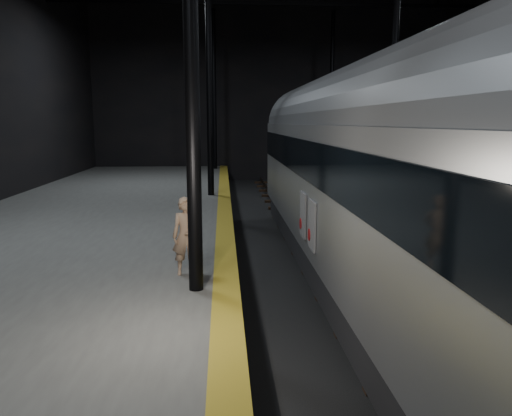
{
  "coord_description": "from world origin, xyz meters",
  "views": [
    {
      "loc": [
        -3.28,
        -12.8,
        4.03
      ],
      "look_at": [
        -2.51,
        -1.11,
        2.0
      ],
      "focal_mm": 35.0,
      "sensor_mm": 36.0,
      "label": 1
    }
  ],
  "objects": [
    {
      "name": "ground",
      "position": [
        0.0,
        0.0,
        0.0
      ],
      "size": [
        44.0,
        44.0,
        0.0
      ],
      "primitive_type": "plane",
      "color": "black",
      "rests_on": "ground"
    },
    {
      "name": "train",
      "position": [
        -0.0,
        -1.77,
        2.92
      ],
      "size": [
        2.94,
        19.59,
        5.24
      ],
      "color": "#999BA0",
      "rests_on": "ground"
    },
    {
      "name": "woman",
      "position": [
        -4.03,
        -3.04,
        1.78
      ],
      "size": [
        0.61,
        0.44,
        1.57
      ],
      "primitive_type": "imported",
      "rotation": [
        0.0,
        0.0,
        0.12
      ],
      "color": "tan",
      "rests_on": "platform_left"
    },
    {
      "name": "tactile_strip",
      "position": [
        -3.25,
        0.0,
        1.0
      ],
      "size": [
        0.5,
        43.8,
        0.01
      ],
      "primitive_type": "cube",
      "color": "olive",
      "rests_on": "platform_left"
    },
    {
      "name": "platform_left",
      "position": [
        -7.5,
        0.0,
        0.5
      ],
      "size": [
        9.0,
        43.8,
        1.0
      ],
      "primitive_type": "cube",
      "color": "#4A4A48",
      "rests_on": "ground"
    },
    {
      "name": "track",
      "position": [
        0.0,
        0.0,
        0.07
      ],
      "size": [
        2.4,
        43.0,
        0.24
      ],
      "color": "#3F3328",
      "rests_on": "ground"
    }
  ]
}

